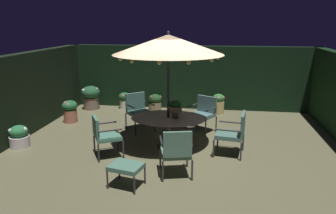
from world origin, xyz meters
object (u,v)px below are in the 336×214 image
(potted_plant_back_center, at_px, (19,136))
(potted_plant_right_far, at_px, (91,97))
(potted_plant_right_near, at_px, (155,102))
(patio_chair_southeast, at_px, (203,111))
(centerpiece_planter, at_px, (175,107))
(potted_plant_left_near, at_px, (218,104))
(ottoman_footrest, at_px, (126,167))
(patio_umbrella, at_px, (168,45))
(patio_chair_northeast, at_px, (176,150))
(patio_chair_south, at_px, (138,109))
(patio_dining_table, at_px, (168,122))
(potted_plant_back_right, at_px, (70,110))
(patio_chair_east, at_px, (234,131))
(potted_plant_back_left, at_px, (125,100))
(patio_chair_north, at_px, (104,133))

(potted_plant_back_center, xyz_separation_m, potted_plant_right_far, (0.39, 3.53, 0.17))
(potted_plant_right_near, bearing_deg, patio_chair_southeast, -49.17)
(centerpiece_planter, xyz_separation_m, potted_plant_left_near, (1.00, 3.09, -0.65))
(ottoman_footrest, xyz_separation_m, potted_plant_right_far, (-2.61, 5.00, 0.06))
(ottoman_footrest, bearing_deg, patio_umbrella, 76.67)
(patio_chair_northeast, height_order, potted_plant_right_near, patio_chair_northeast)
(patio_umbrella, distance_m, centerpiece_planter, 1.41)
(patio_chair_south, bearing_deg, patio_dining_table, -49.10)
(centerpiece_planter, relative_size, patio_chair_southeast, 0.47)
(patio_umbrella, xyz_separation_m, centerpiece_planter, (0.16, -0.01, -1.40))
(patio_dining_table, xyz_separation_m, patio_chair_southeast, (0.76, 1.30, -0.07))
(patio_dining_table, height_order, patio_chair_northeast, patio_chair_northeast)
(ottoman_footrest, height_order, potted_plant_back_right, potted_plant_back_right)
(centerpiece_planter, distance_m, potted_plant_back_right, 3.67)
(patio_chair_east, distance_m, potted_plant_left_near, 3.33)
(centerpiece_planter, relative_size, potted_plant_right_near, 0.82)
(patio_chair_northeast, relative_size, potted_plant_right_far, 1.23)
(patio_chair_northeast, distance_m, potted_plant_right_far, 5.66)
(patio_chair_east, height_order, potted_plant_right_near, patio_chair_east)
(potted_plant_right_near, bearing_deg, patio_dining_table, -74.24)
(ottoman_footrest, height_order, potted_plant_right_near, potted_plant_right_near)
(patio_dining_table, relative_size, patio_chair_east, 1.79)
(patio_dining_table, bearing_deg, potted_plant_back_left, 121.16)
(patio_umbrella, bearing_deg, potted_plant_right_near, 105.76)
(potted_plant_right_near, relative_size, potted_plant_back_right, 0.81)
(patio_chair_north, xyz_separation_m, patio_chair_southeast, (2.06, 2.04, 0.02))
(patio_chair_south, distance_m, potted_plant_left_near, 2.91)
(potted_plant_back_right, relative_size, potted_plant_right_far, 0.83)
(potted_plant_right_near, height_order, potted_plant_back_left, potted_plant_back_left)
(patio_umbrella, relative_size, patio_chair_south, 2.68)
(patio_umbrella, relative_size, patio_chair_southeast, 2.86)
(patio_umbrella, bearing_deg, patio_chair_south, 130.90)
(centerpiece_planter, xyz_separation_m, potted_plant_back_left, (-2.14, 3.28, -0.68))
(patio_umbrella, distance_m, patio_chair_south, 2.34)
(potted_plant_back_left, xyz_separation_m, potted_plant_back_center, (-1.48, -3.77, -0.04))
(patio_dining_table, bearing_deg, potted_plant_back_center, -171.82)
(patio_umbrella, bearing_deg, potted_plant_back_center, -171.82)
(potted_plant_back_left, bearing_deg, potted_plant_right_far, -167.48)
(patio_chair_north, bearing_deg, ottoman_footrest, -55.60)
(patio_chair_north, bearing_deg, patio_chair_southeast, 44.78)
(patio_chair_east, relative_size, ottoman_footrest, 1.48)
(patio_umbrella, xyz_separation_m, ottoman_footrest, (-0.47, -1.97, -2.01))
(patio_umbrella, xyz_separation_m, patio_chair_northeast, (0.37, -1.47, -1.83))
(ottoman_footrest, bearing_deg, patio_chair_southeast, 69.40)
(patio_umbrella, xyz_separation_m, patio_chair_north, (-1.30, -0.75, -1.85))
(potted_plant_back_right, bearing_deg, patio_chair_north, -51.22)
(patio_umbrella, height_order, patio_chair_northeast, patio_umbrella)
(potted_plant_right_far, bearing_deg, patio_umbrella, -44.60)
(patio_chair_south, relative_size, potted_plant_back_left, 1.82)
(potted_plant_back_center, bearing_deg, potted_plant_right_near, 55.62)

